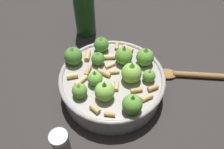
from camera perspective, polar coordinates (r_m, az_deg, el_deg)
ground_plane at (r=0.64m, az=-0.00°, el=-4.06°), size 2.40×2.40×0.00m
cooking_pan at (r=0.60m, az=0.03°, el=-1.62°), size 0.26×0.26×0.12m
pepper_shaker at (r=0.53m, az=-11.67°, el=-15.61°), size 0.04×0.04×0.08m
olive_oil_bottle at (r=0.75m, az=-6.52°, el=15.63°), size 0.06×0.06×0.24m
wooden_spoon at (r=0.70m, az=17.94°, el=-0.09°), size 0.21×0.10×0.02m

